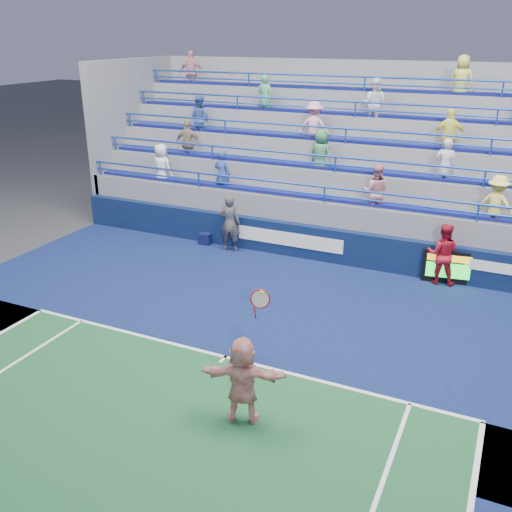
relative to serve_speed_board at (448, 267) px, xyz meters
The scene contains 8 objects.
ground 7.48m from the serve_speed_board, 121.84° to the right, with size 120.00×120.00×0.00m, color #333538.
sponsor_wall 3.94m from the serve_speed_board, behind, with size 18.00×0.32×1.10m.
bleacher_stand 5.66m from the serve_speed_board, 135.05° to the left, with size 18.00×5.62×6.13m.
serve_speed_board is the anchor object (origin of this frame).
judge_chair 7.98m from the serve_speed_board, behind, with size 0.41×0.42×0.70m.
tennis_player 8.54m from the serve_speed_board, 107.83° to the right, with size 1.68×0.96×2.78m.
line_judge 6.96m from the serve_speed_board, behind, with size 0.69×0.46×1.90m, color black.
ball_girl 0.46m from the serve_speed_board, 153.97° to the right, with size 0.88×0.69×1.81m, color #A71325.
Camera 1 is at (5.28, -9.75, 6.83)m, focal length 40.00 mm.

